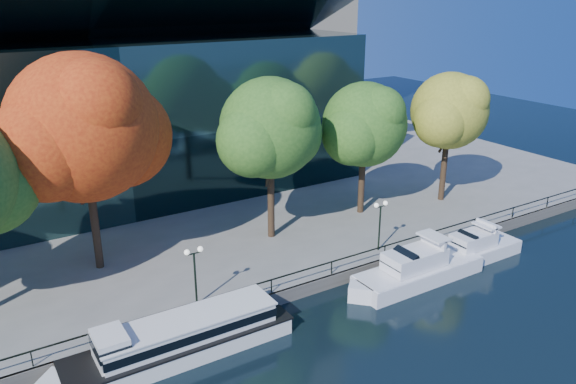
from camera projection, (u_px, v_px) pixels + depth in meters
ground at (297, 328)px, 35.65m from camera, size 160.00×160.00×0.00m
promenade at (127, 172)px, 64.54m from camera, size 90.00×67.08×1.00m
railing at (271, 280)px, 37.59m from camera, size 88.20×0.08×0.99m
convention_building at (93, 114)px, 56.16m from camera, size 50.00×24.57×21.43m
tour_boat at (175, 339)px, 32.55m from camera, size 14.76×3.29×2.80m
cruiser_near at (414, 270)px, 40.87m from camera, size 11.59×2.98×3.36m
cruiser_far at (472, 249)px, 44.33m from camera, size 9.11×2.53×2.98m
tree_2 at (87, 131)px, 37.95m from camera, size 12.73×10.44×15.57m
tree_3 at (272, 130)px, 43.55m from camera, size 9.91×8.12×13.13m
tree_4 at (366, 126)px, 48.95m from camera, size 9.28×7.61×11.91m
tree_5 at (451, 112)px, 51.84m from camera, size 8.89×7.29×12.28m
lamp_1 at (194, 263)px, 35.47m from camera, size 1.26×0.36×4.03m
lamp_2 at (380, 215)px, 43.08m from camera, size 1.26×0.36×4.03m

